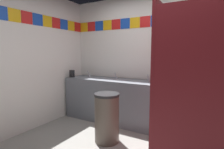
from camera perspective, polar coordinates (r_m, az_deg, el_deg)
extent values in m
cube|color=white|center=(3.62, 15.31, 4.54)|extent=(3.91, 0.08, 2.54)
cube|color=yellow|center=(4.47, -8.86, 14.52)|extent=(0.21, 0.01, 0.21)
cube|color=red|center=(4.33, -6.55, 14.80)|extent=(0.21, 0.01, 0.21)
cube|color=#1947B7|center=(4.21, -4.10, 15.07)|extent=(0.21, 0.01, 0.21)
cube|color=yellow|center=(4.09, -1.50, 15.32)|extent=(0.21, 0.01, 0.21)
cube|color=red|center=(3.99, 1.26, 15.56)|extent=(0.21, 0.01, 0.21)
cube|color=#1947B7|center=(3.89, 4.17, 15.77)|extent=(0.21, 0.01, 0.21)
cube|color=yellow|center=(3.80, 7.23, 15.95)|extent=(0.21, 0.01, 0.21)
cube|color=red|center=(3.72, 10.43, 16.09)|extent=(0.21, 0.01, 0.21)
cube|color=#1947B7|center=(3.65, 13.77, 16.19)|extent=(0.21, 0.01, 0.21)
cube|color=yellow|center=(3.59, 17.23, 16.23)|extent=(0.21, 0.01, 0.21)
cube|color=red|center=(3.55, 20.78, 16.22)|extent=(0.21, 0.01, 0.21)
cube|color=#1947B7|center=(3.52, 24.40, 16.15)|extent=(0.21, 0.01, 0.21)
cube|color=yellow|center=(3.50, 28.07, 16.01)|extent=(0.21, 0.01, 0.21)
cube|color=red|center=(3.50, 31.76, 15.81)|extent=(0.21, 0.01, 0.21)
cube|color=white|center=(3.50, -26.61, 4.00)|extent=(0.08, 3.07, 2.54)
cube|color=#1947B7|center=(3.34, -31.75, 16.29)|extent=(0.01, 0.21, 0.21)
cube|color=yellow|center=(3.45, -28.42, 16.14)|extent=(0.01, 0.21, 0.21)
cube|color=red|center=(3.57, -25.31, 15.96)|extent=(0.01, 0.21, 0.21)
cube|color=#1947B7|center=(3.70, -22.41, 15.74)|extent=(0.01, 0.21, 0.21)
cube|color=yellow|center=(3.84, -19.72, 15.51)|extent=(0.01, 0.21, 0.21)
cube|color=red|center=(3.98, -17.22, 15.27)|extent=(0.01, 0.21, 0.21)
cube|color=#1947B7|center=(4.13, -14.91, 15.02)|extent=(0.01, 0.21, 0.21)
cube|color=yellow|center=(4.29, -12.77, 14.76)|extent=(0.01, 0.21, 0.21)
cube|color=red|center=(4.45, -10.79, 14.51)|extent=(0.01, 0.21, 0.21)
cube|color=slate|center=(3.75, 0.59, -8.13)|extent=(2.09, 0.60, 0.87)
cube|color=slate|center=(3.92, 2.65, -1.61)|extent=(2.09, 0.03, 0.08)
cylinder|color=silver|center=(4.03, -8.25, -1.65)|extent=(0.34, 0.34, 0.10)
cylinder|color=silver|center=(3.65, 0.36, -2.47)|extent=(0.34, 0.34, 0.10)
cylinder|color=silver|center=(3.36, 10.74, -3.38)|extent=(0.34, 0.34, 0.10)
cylinder|color=silver|center=(4.13, -7.06, -0.31)|extent=(0.04, 0.04, 0.05)
cylinder|color=silver|center=(4.08, -7.50, 0.59)|extent=(0.02, 0.06, 0.09)
cylinder|color=silver|center=(3.75, 1.43, -0.97)|extent=(0.04, 0.04, 0.05)
cylinder|color=silver|center=(3.70, 1.06, 0.02)|extent=(0.02, 0.06, 0.09)
cylinder|color=silver|center=(3.48, 11.54, -1.72)|extent=(0.04, 0.04, 0.05)
cylinder|color=silver|center=(3.42, 11.29, -0.67)|extent=(0.02, 0.06, 0.09)
cube|color=black|center=(4.08, -12.54, 0.27)|extent=(0.09, 0.07, 0.16)
cylinder|color=black|center=(4.05, -12.95, -0.64)|extent=(0.02, 0.02, 0.03)
cube|color=maroon|center=(2.79, 17.22, -1.90)|extent=(0.04, 1.53, 1.98)
cube|color=maroon|center=(1.99, 25.04, -5.60)|extent=(0.90, 0.04, 1.83)
cylinder|color=silver|center=(2.05, 13.16, -1.97)|extent=(0.02, 0.02, 0.10)
cylinder|color=white|center=(3.19, 28.38, -16.15)|extent=(0.38, 0.38, 0.40)
torus|color=white|center=(3.11, 28.61, -12.48)|extent=(0.39, 0.39, 0.05)
cube|color=white|center=(3.27, 28.88, -8.75)|extent=(0.34, 0.17, 0.34)
cylinder|color=brown|center=(2.93, -1.63, -13.84)|extent=(0.39, 0.39, 0.74)
cylinder|color=#262628|center=(2.81, -1.66, -6.41)|extent=(0.39, 0.39, 0.04)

